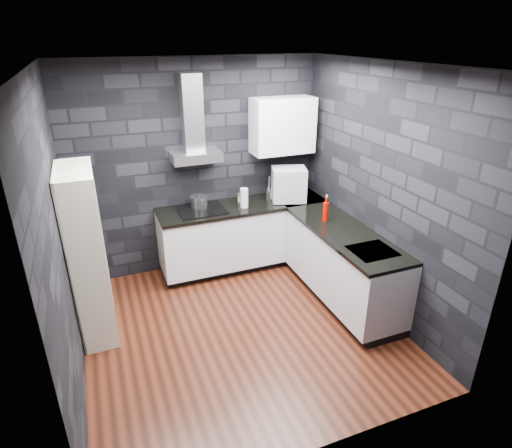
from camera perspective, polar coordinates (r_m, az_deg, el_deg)
ground at (r=4.79m, az=-1.97°, el=-13.73°), size 3.20×3.20×0.00m
ceiling at (r=3.78m, az=-2.59°, el=20.51°), size 3.20×3.20×0.00m
wall_back at (r=5.57m, az=-7.88°, el=7.37°), size 3.20×0.05×2.70m
wall_front at (r=2.80m, az=9.13°, el=-10.82°), size 3.20×0.05×2.70m
wall_left at (r=3.93m, az=-25.21°, el=-2.19°), size 0.05×3.20×2.70m
wall_right at (r=4.84m, az=16.24°, el=4.02°), size 0.05×3.20×2.70m
toekick_back at (r=5.96m, az=-1.81°, el=-4.85°), size 2.18×0.50×0.10m
toekick_right at (r=5.34m, az=11.49°, el=-9.17°), size 0.50×1.78×0.10m
counter_back_cab at (r=5.73m, az=-1.73°, el=-1.27°), size 2.20×0.60×0.76m
counter_right_cab at (r=5.09m, az=11.51°, el=-5.23°), size 0.60×1.80×0.76m
counter_back_top at (r=5.56m, az=-1.74°, el=2.41°), size 2.20×0.62×0.04m
counter_right_top at (r=4.91m, az=11.79°, el=-1.18°), size 0.62×1.80×0.04m
counter_corner_top at (r=5.86m, az=5.60°, el=3.50°), size 0.62×0.62×0.04m
hood_body at (r=5.32m, az=-8.01°, el=8.92°), size 0.60×0.34×0.12m
hood_chimney at (r=5.28m, az=-8.53°, el=14.44°), size 0.24×0.20×0.90m
upper_cabinet at (r=5.62m, az=3.55°, el=12.96°), size 0.80×0.35×0.70m
cooktop at (r=5.41m, az=-7.27°, el=1.89°), size 0.58×0.50×0.01m
sink_rim at (r=4.55m, az=15.28°, el=-3.50°), size 0.44×0.40×0.01m
pot at (r=5.47m, az=-7.59°, el=2.91°), size 0.27×0.27×0.13m
glass_vase at (r=5.42m, az=-1.59°, el=3.50°), size 0.11×0.11×0.25m
storage_jar at (r=5.63m, az=-2.06°, el=3.45°), size 0.09×0.09×0.10m
utensil_crock at (r=5.71m, az=1.84°, el=3.95°), size 0.12×0.12×0.14m
appliance_garage at (r=5.63m, az=4.38°, el=5.31°), size 0.51×0.45×0.43m
red_bottle at (r=5.09m, az=9.27°, el=1.63°), size 0.07×0.07×0.23m
bookshelf at (r=4.62m, az=-21.52°, el=-3.89°), size 0.59×0.87×1.80m
fruit_bowl at (r=4.51m, az=-21.55°, el=-4.05°), size 0.23×0.23×0.05m
book_red at (r=4.88m, az=-21.09°, el=-6.65°), size 0.16×0.02×0.22m
book_second at (r=4.87m, az=-20.98°, el=-6.38°), size 0.15×0.05×0.20m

